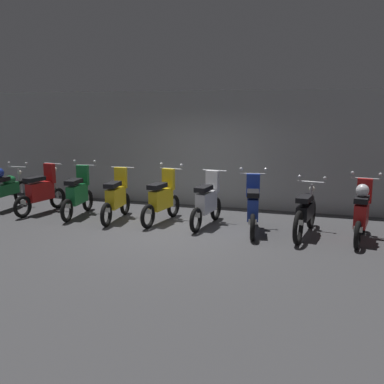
% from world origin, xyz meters
% --- Properties ---
extents(ground_plane, '(80.00, 80.00, 0.00)m').
position_xyz_m(ground_plane, '(0.00, 0.00, 0.00)').
color(ground_plane, '#424244').
extents(back_wall, '(17.44, 0.30, 2.97)m').
position_xyz_m(back_wall, '(0.00, 2.84, 1.49)').
color(back_wall, '#9EA0A3').
rests_on(back_wall, ground).
extents(motorbike_slot_0, '(0.59, 1.95, 1.15)m').
position_xyz_m(motorbike_slot_0, '(-4.72, 0.73, 0.53)').
color(motorbike_slot_0, black).
rests_on(motorbike_slot_0, ground).
extents(motorbike_slot_1, '(0.56, 1.67, 1.18)m').
position_xyz_m(motorbike_slot_1, '(-3.66, 0.73, 0.52)').
color(motorbike_slot_1, black).
rests_on(motorbike_slot_1, ground).
extents(motorbike_slot_2, '(0.59, 1.68, 1.29)m').
position_xyz_m(motorbike_slot_2, '(-2.63, 0.70, 0.53)').
color(motorbike_slot_2, black).
rests_on(motorbike_slot_2, ground).
extents(motorbike_slot_3, '(0.56, 1.68, 1.18)m').
position_xyz_m(motorbike_slot_3, '(-1.58, 0.61, 0.52)').
color(motorbike_slot_3, black).
rests_on(motorbike_slot_3, ground).
extents(motorbike_slot_4, '(0.58, 1.68, 1.29)m').
position_xyz_m(motorbike_slot_4, '(-0.52, 0.75, 0.53)').
color(motorbike_slot_4, black).
rests_on(motorbike_slot_4, ground).
extents(motorbike_slot_5, '(0.56, 1.68, 1.18)m').
position_xyz_m(motorbike_slot_5, '(0.53, 0.76, 0.52)').
color(motorbike_slot_5, black).
rests_on(motorbike_slot_5, ground).
extents(motorbike_slot_6, '(0.58, 1.67, 1.29)m').
position_xyz_m(motorbike_slot_6, '(1.56, 0.55, 0.53)').
color(motorbike_slot_6, black).
rests_on(motorbike_slot_6, ground).
extents(motorbike_slot_7, '(0.59, 1.95, 1.15)m').
position_xyz_m(motorbike_slot_7, '(2.62, 0.62, 0.49)').
color(motorbike_slot_7, black).
rests_on(motorbike_slot_7, ground).
extents(motorbike_slot_8, '(0.59, 1.68, 1.29)m').
position_xyz_m(motorbike_slot_8, '(3.67, 0.57, 0.57)').
color(motorbike_slot_8, black).
rests_on(motorbike_slot_8, ground).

